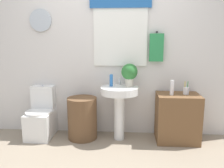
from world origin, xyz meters
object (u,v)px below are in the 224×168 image
(soap_bottle, at_px, (111,80))
(laundry_hamper, at_px, (82,118))
(wooden_cabinet, at_px, (177,118))
(toilet, at_px, (41,117))
(toothbrush_cup, at_px, (186,91))
(lotion_bottle, at_px, (172,88))
(pedestal_sink, at_px, (119,100))
(potted_plant, at_px, (129,73))

(soap_bottle, bearing_deg, laundry_hamper, -173.27)
(wooden_cabinet, bearing_deg, toilet, 178.97)
(toilet, distance_m, laundry_hamper, 0.63)
(laundry_hamper, distance_m, wooden_cabinet, 1.38)
(wooden_cabinet, bearing_deg, laundry_hamper, 180.00)
(toilet, xyz_separation_m, toothbrush_cup, (2.11, -0.02, 0.45))
(laundry_hamper, relative_size, toothbrush_cup, 3.31)
(laundry_hamper, bearing_deg, toilet, 176.72)
(toilet, relative_size, toothbrush_cup, 4.14)
(lotion_bottle, bearing_deg, laundry_hamper, 178.20)
(laundry_hamper, xyz_separation_m, toothbrush_cup, (1.48, 0.02, 0.43))
(laundry_hamper, height_order, soap_bottle, soap_bottle)
(pedestal_sink, height_order, toothbrush_cup, toothbrush_cup)
(potted_plant, bearing_deg, toothbrush_cup, -2.87)
(potted_plant, height_order, toothbrush_cup, potted_plant)
(toothbrush_cup, bearing_deg, pedestal_sink, -178.77)
(laundry_hamper, bearing_deg, wooden_cabinet, 0.00)
(laundry_hamper, height_order, lotion_bottle, lotion_bottle)
(toilet, xyz_separation_m, potted_plant, (1.32, 0.02, 0.69))
(pedestal_sink, height_order, lotion_bottle, lotion_bottle)
(potted_plant, bearing_deg, toilet, -178.96)
(wooden_cabinet, height_order, toothbrush_cup, toothbrush_cup)
(toilet, xyz_separation_m, lotion_bottle, (1.90, -0.08, 0.50))
(wooden_cabinet, xyz_separation_m, lotion_bottle, (-0.10, -0.04, 0.45))
(soap_bottle, xyz_separation_m, lotion_bottle, (0.85, -0.09, -0.08))
(laundry_hamper, relative_size, soap_bottle, 3.56)
(toilet, relative_size, laundry_hamper, 1.25)
(soap_bottle, distance_m, potted_plant, 0.28)
(lotion_bottle, relative_size, toothbrush_cup, 1.12)
(wooden_cabinet, bearing_deg, lotion_bottle, -158.90)
(soap_bottle, relative_size, potted_plant, 0.52)
(wooden_cabinet, distance_m, toothbrush_cup, 0.41)
(potted_plant, bearing_deg, lotion_bottle, -9.64)
(soap_bottle, bearing_deg, toilet, -179.25)
(soap_bottle, xyz_separation_m, toothbrush_cup, (1.06, -0.03, -0.13))
(potted_plant, xyz_separation_m, toothbrush_cup, (0.80, -0.04, -0.24))
(soap_bottle, bearing_deg, lotion_bottle, -6.05)
(toilet, relative_size, pedestal_sink, 0.98)
(toothbrush_cup, bearing_deg, toilet, 179.56)
(potted_plant, bearing_deg, wooden_cabinet, -4.95)
(soap_bottle, distance_m, lotion_bottle, 0.86)
(laundry_hamper, height_order, wooden_cabinet, wooden_cabinet)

